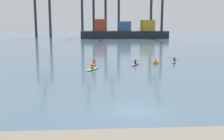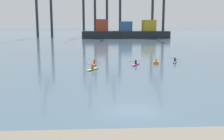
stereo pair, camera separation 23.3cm
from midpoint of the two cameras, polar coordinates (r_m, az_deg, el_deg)
ground_plane at (r=21.14m, az=4.51°, el=-8.56°), size 800.00×800.00×0.00m
container_barge at (r=127.32m, az=2.49°, el=8.08°), size 40.00×10.76×8.68m
gantry_crane_west at (r=135.80m, az=-14.65°, el=13.67°), size 8.07×17.56×34.99m
gantry_crane_west_mid at (r=141.67m, az=-5.22°, el=14.31°), size 7.08×19.56×36.27m
gantry_crane_east_mid at (r=140.48m, az=-0.00°, el=13.76°), size 7.94×16.82×32.00m
gantry_crane_east at (r=136.11m, az=9.49°, el=13.63°), size 6.69×20.27×32.30m
channel_buoy at (r=45.54m, az=9.09°, el=1.72°), size 0.90×0.90×1.00m
kayak_lime at (r=39.26m, az=-4.28°, el=0.27°), size 2.19×3.26×0.95m
kayak_blue at (r=48.15m, az=12.93°, el=1.81°), size 2.14×3.40×0.95m
kayak_magenta at (r=44.10m, az=4.86°, el=1.31°), size 2.08×3.30×0.95m
kayak_red at (r=44.35m, az=-3.95°, el=1.37°), size 2.17×3.44×1.07m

